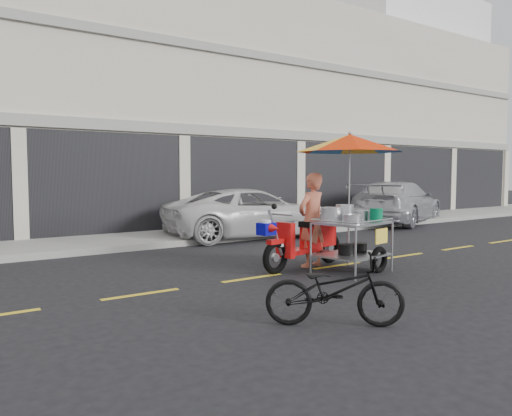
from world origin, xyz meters
TOP-DOWN VIEW (x-y plane):
  - ground at (0.00, 0.00)m, footprint 90.00×90.00m
  - sidewalk at (0.00, 5.50)m, footprint 45.00×3.00m
  - shophouse_block at (2.82, 10.59)m, footprint 36.00×8.11m
  - centerline at (0.00, 0.00)m, footprint 42.00×0.10m
  - white_pickup at (1.10, 4.51)m, footprint 5.17×2.93m
  - silver_pickup at (7.51, 4.70)m, footprint 5.59×3.92m
  - near_bicycle at (-2.72, -2.75)m, footprint 1.62×1.45m
  - food_vendor_rig at (-0.31, -0.25)m, footprint 2.79×2.25m

SIDE VIEW (x-z plane):
  - ground at x=0.00m, z-range 0.00..0.00m
  - centerline at x=0.00m, z-range 0.00..0.01m
  - sidewalk at x=0.00m, z-range 0.00..0.15m
  - near_bicycle at x=-2.72m, z-range 0.00..0.85m
  - white_pickup at x=1.10m, z-range 0.00..1.36m
  - silver_pickup at x=7.51m, z-range 0.00..1.50m
  - food_vendor_rig at x=-0.31m, z-range 0.33..2.89m
  - shophouse_block at x=2.82m, z-range -0.96..9.44m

